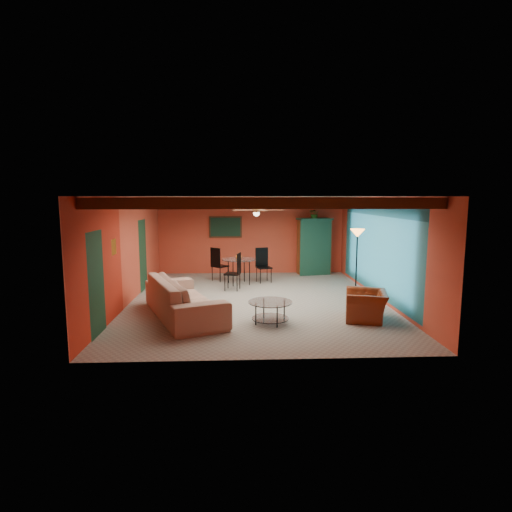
{
  "coord_description": "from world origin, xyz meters",
  "views": [
    {
      "loc": [
        -0.5,
        -10.58,
        2.69
      ],
      "look_at": [
        0.0,
        0.2,
        1.15
      ],
      "focal_mm": 29.05,
      "sensor_mm": 36.0,
      "label": 1
    }
  ],
  "objects_px": {
    "dining_table": "(239,267)",
    "armoire": "(314,247)",
    "sofa": "(184,298)",
    "vase": "(239,246)",
    "coffee_table": "(270,312)",
    "floor_lamp": "(356,264)",
    "armchair": "(366,305)",
    "potted_plant": "(315,213)"
  },
  "relations": [
    {
      "from": "coffee_table",
      "to": "armoire",
      "type": "bearing_deg",
      "value": 70.66
    },
    {
      "from": "coffee_table",
      "to": "armoire",
      "type": "xyz_separation_m",
      "value": [
        1.99,
        5.68,
        0.71
      ]
    },
    {
      "from": "dining_table",
      "to": "floor_lamp",
      "type": "xyz_separation_m",
      "value": [
        3.1,
        -2.02,
        0.39
      ]
    },
    {
      "from": "sofa",
      "to": "armchair",
      "type": "xyz_separation_m",
      "value": [
        4.05,
        -0.43,
        -0.12
      ]
    },
    {
      "from": "sofa",
      "to": "potted_plant",
      "type": "distance_m",
      "value": 6.64
    },
    {
      "from": "armoire",
      "to": "coffee_table",
      "type": "bearing_deg",
      "value": -120.67
    },
    {
      "from": "floor_lamp",
      "to": "vase",
      "type": "height_order",
      "value": "floor_lamp"
    },
    {
      "from": "armchair",
      "to": "coffee_table",
      "type": "bearing_deg",
      "value": -71.04
    },
    {
      "from": "sofa",
      "to": "coffee_table",
      "type": "height_order",
      "value": "sofa"
    },
    {
      "from": "coffee_table",
      "to": "floor_lamp",
      "type": "xyz_separation_m",
      "value": [
        2.44,
        2.05,
        0.7
      ]
    },
    {
      "from": "coffee_table",
      "to": "floor_lamp",
      "type": "relative_size",
      "value": 0.51
    },
    {
      "from": "dining_table",
      "to": "armoire",
      "type": "bearing_deg",
      "value": 31.4
    },
    {
      "from": "dining_table",
      "to": "potted_plant",
      "type": "height_order",
      "value": "potted_plant"
    },
    {
      "from": "sofa",
      "to": "armoire",
      "type": "distance_m",
      "value": 6.44
    },
    {
      "from": "sofa",
      "to": "coffee_table",
      "type": "distance_m",
      "value": 2.01
    },
    {
      "from": "sofa",
      "to": "coffee_table",
      "type": "xyz_separation_m",
      "value": [
        1.91,
        -0.59,
        -0.2
      ]
    },
    {
      "from": "armchair",
      "to": "vase",
      "type": "bearing_deg",
      "value": -129.84
    },
    {
      "from": "armchair",
      "to": "vase",
      "type": "distance_m",
      "value": 4.88
    },
    {
      "from": "vase",
      "to": "floor_lamp",
      "type": "bearing_deg",
      "value": -33.08
    },
    {
      "from": "armchair",
      "to": "dining_table",
      "type": "bearing_deg",
      "value": -129.84
    },
    {
      "from": "coffee_table",
      "to": "armoire",
      "type": "relative_size",
      "value": 0.5
    },
    {
      "from": "armchair",
      "to": "floor_lamp",
      "type": "height_order",
      "value": "floor_lamp"
    },
    {
      "from": "floor_lamp",
      "to": "potted_plant",
      "type": "relative_size",
      "value": 4.22
    },
    {
      "from": "coffee_table",
      "to": "dining_table",
      "type": "bearing_deg",
      "value": 99.13
    },
    {
      "from": "coffee_table",
      "to": "vase",
      "type": "relative_size",
      "value": 4.82
    },
    {
      "from": "coffee_table",
      "to": "vase",
      "type": "xyz_separation_m",
      "value": [
        -0.65,
        4.07,
        0.96
      ]
    },
    {
      "from": "armchair",
      "to": "coffee_table",
      "type": "relative_size",
      "value": 1.04
    },
    {
      "from": "armoire",
      "to": "floor_lamp",
      "type": "xyz_separation_m",
      "value": [
        0.45,
        -3.63,
        -0.02
      ]
    },
    {
      "from": "armchair",
      "to": "potted_plant",
      "type": "xyz_separation_m",
      "value": [
        -0.14,
        5.52,
        1.81
      ]
    },
    {
      "from": "potted_plant",
      "to": "armchair",
      "type": "bearing_deg",
      "value": -88.54
    },
    {
      "from": "armchair",
      "to": "armoire",
      "type": "height_order",
      "value": "armoire"
    },
    {
      "from": "sofa",
      "to": "vase",
      "type": "height_order",
      "value": "vase"
    },
    {
      "from": "floor_lamp",
      "to": "armchair",
      "type": "bearing_deg",
      "value": -99.32
    },
    {
      "from": "armoire",
      "to": "floor_lamp",
      "type": "relative_size",
      "value": 1.02
    },
    {
      "from": "coffee_table",
      "to": "armoire",
      "type": "distance_m",
      "value": 6.06
    },
    {
      "from": "potted_plant",
      "to": "vase",
      "type": "relative_size",
      "value": 2.26
    },
    {
      "from": "sofa",
      "to": "coffee_table",
      "type": "bearing_deg",
      "value": -129.41
    },
    {
      "from": "sofa",
      "to": "armchair",
      "type": "distance_m",
      "value": 4.07
    },
    {
      "from": "potted_plant",
      "to": "vase",
      "type": "distance_m",
      "value": 3.24
    },
    {
      "from": "coffee_table",
      "to": "floor_lamp",
      "type": "bearing_deg",
      "value": 39.97
    },
    {
      "from": "coffee_table",
      "to": "dining_table",
      "type": "relative_size",
      "value": 0.45
    },
    {
      "from": "floor_lamp",
      "to": "potted_plant",
      "type": "bearing_deg",
      "value": 97.06
    }
  ]
}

